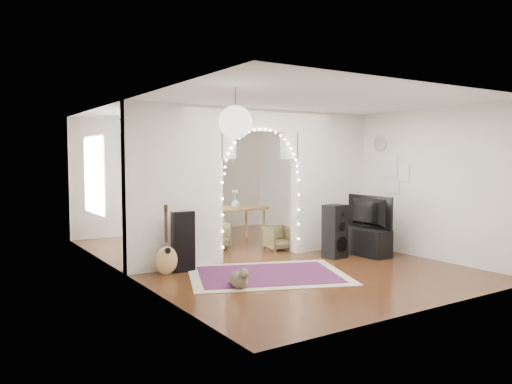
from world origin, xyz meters
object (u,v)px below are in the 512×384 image
media_console (365,242)px  dining_chair_left (212,235)px  dining_table (236,211)px  dining_chair_right (278,238)px  acoustic_guitar (166,249)px  floor_speaker (335,231)px  bookcase (184,199)px

media_console → dining_chair_left: dining_chair_left is taller
dining_table → dining_chair_right: dining_table is taller
acoustic_guitar → dining_table: size_ratio=0.74×
floor_speaker → dining_table: floor_speaker is taller
floor_speaker → media_console: bearing=-18.8°
bookcase → floor_speaker: bearing=-79.5°
dining_table → floor_speaker: bearing=-80.1°
floor_speaker → dining_table: 2.54m
floor_speaker → dining_chair_right: (-0.40, 1.21, -0.25)m
media_console → dining_table: bearing=116.0°
media_console → dining_chair_right: size_ratio=1.96×
acoustic_guitar → dining_chair_right: (2.70, 0.79, -0.17)m
acoustic_guitar → bookcase: (2.09, 3.88, 0.41)m
bookcase → dining_table: (0.36, -1.85, -0.13)m
dining_chair_left → dining_chair_right: dining_chair_left is taller
floor_speaker → bookcase: 4.43m
media_console → dining_chair_right: 1.70m
acoustic_guitar → bookcase: size_ratio=0.57×
bookcase → acoustic_guitar: bearing=-121.1°
bookcase → dining_chair_right: 3.20m
bookcase → dining_chair_left: (-0.44, -2.28, -0.54)m
floor_speaker → dining_chair_left: bearing=118.0°
bookcase → dining_table: bookcase is taller
floor_speaker → dining_chair_left: 2.50m
acoustic_guitar → dining_table: acoustic_guitar is taller
dining_table → dining_chair_right: 1.34m
acoustic_guitar → floor_speaker: 3.13m
dining_chair_left → dining_chair_right: bearing=-38.3°
dining_table → bookcase: bearing=96.0°
media_console → dining_table: dining_table is taller
floor_speaker → media_console: 0.69m
dining_table → dining_chair_left: (-0.80, -0.42, -0.41)m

